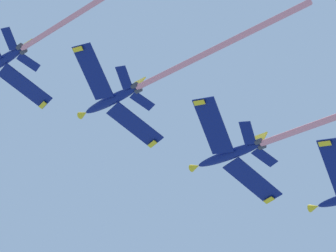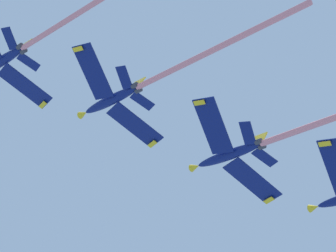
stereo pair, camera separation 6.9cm
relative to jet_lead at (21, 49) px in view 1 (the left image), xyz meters
The scene contains 3 objects.
jet_lead is the anchor object (origin of this frame).
jet_second 19.95m from the jet_lead, 110.41° to the right, with size 36.80×21.81×22.70m.
jet_third 39.90m from the jet_lead, 106.67° to the right, with size 34.79×21.59×20.99m.
Camera 1 is at (-56.24, 3.94, 1.53)m, focal length 81.37 mm.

